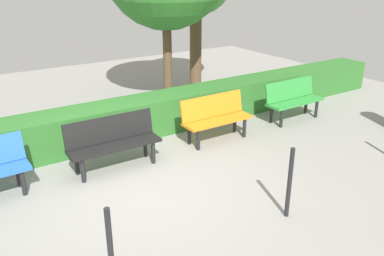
% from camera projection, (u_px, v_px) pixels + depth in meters
% --- Properties ---
extents(ground_plane, '(17.24, 17.24, 0.00)m').
position_uv_depth(ground_plane, '(139.00, 185.00, 6.11)').
color(ground_plane, gray).
extents(bench_green, '(1.39, 0.48, 0.86)m').
position_uv_depth(bench_green, '(293.00, 98.00, 8.63)').
color(bench_green, '#2D8C38').
rests_on(bench_green, ground_plane).
extents(bench_orange, '(1.39, 0.46, 0.86)m').
position_uv_depth(bench_orange, '(215.00, 116.00, 7.59)').
color(bench_orange, orange).
rests_on(bench_orange, ground_plane).
extents(bench_black, '(1.52, 0.47, 0.86)m').
position_uv_depth(bench_black, '(113.00, 140.00, 6.51)').
color(bench_black, black).
rests_on(bench_black, ground_plane).
extents(hedge_row, '(13.24, 0.75, 0.73)m').
position_uv_depth(hedge_row, '(139.00, 117.00, 7.87)').
color(hedge_row, '#2D6B28').
rests_on(hedge_row, ground_plane).
extents(railing_post_mid, '(0.06, 0.06, 1.00)m').
position_uv_depth(railing_post_mid, '(289.00, 183.00, 5.18)').
color(railing_post_mid, black).
rests_on(railing_post_mid, ground_plane).
extents(railing_post_far, '(0.06, 0.06, 1.00)m').
position_uv_depth(railing_post_far, '(111.00, 252.00, 3.92)').
color(railing_post_far, black).
rests_on(railing_post_far, ground_plane).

